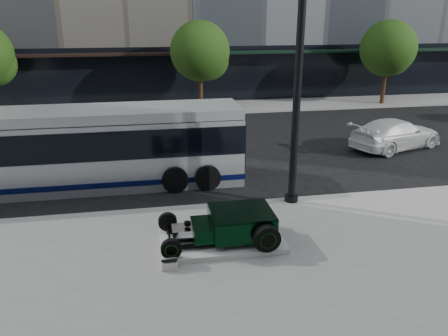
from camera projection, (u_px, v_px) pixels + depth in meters
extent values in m
plane|color=black|center=(219.00, 184.00, 16.79)|extent=(120.00, 120.00, 0.00)
cube|color=gray|center=(185.00, 108.00, 29.75)|extent=(70.00, 4.00, 0.12)
cube|color=black|center=(33.00, 79.00, 29.45)|extent=(22.00, 0.50, 4.00)
cube|color=black|center=(351.00, 71.00, 33.33)|extent=(24.00, 0.50, 4.00)
cube|color=black|center=(27.00, 55.00, 28.36)|extent=(22.00, 1.60, 0.15)
cube|color=black|center=(357.00, 50.00, 32.24)|extent=(24.00, 1.60, 0.15)
cylinder|color=black|center=(201.00, 90.00, 28.54)|extent=(0.28, 0.28, 2.60)
sphere|color=#18330D|center=(200.00, 51.00, 27.70)|extent=(3.80, 3.80, 3.80)
sphere|color=#18330D|center=(209.00, 60.00, 28.28)|extent=(2.60, 2.60, 2.60)
cylinder|color=black|center=(384.00, 85.00, 30.73)|extent=(0.28, 0.28, 2.60)
sphere|color=#18330D|center=(388.00, 48.00, 29.89)|extent=(3.80, 3.80, 3.80)
sphere|color=#18330D|center=(393.00, 57.00, 30.47)|extent=(2.60, 2.60, 2.60)
cube|color=silver|center=(222.00, 241.00, 12.19)|extent=(3.40, 1.80, 0.15)
cube|color=black|center=(225.00, 243.00, 11.72)|extent=(3.00, 0.08, 0.10)
cube|color=black|center=(219.00, 228.00, 12.55)|extent=(3.00, 0.08, 0.10)
cube|color=black|center=(241.00, 222.00, 12.11)|extent=(1.70, 1.45, 0.62)
cube|color=black|center=(241.00, 212.00, 12.00)|extent=(1.70, 1.45, 0.06)
cube|color=black|center=(202.00, 230.00, 11.96)|extent=(0.55, 1.05, 0.38)
cube|color=silver|center=(182.00, 233.00, 11.89)|extent=(0.55, 0.55, 0.34)
cylinder|color=black|center=(187.00, 224.00, 11.82)|extent=(0.18, 0.18, 0.10)
cylinder|color=black|center=(169.00, 238.00, 11.87)|extent=(0.06, 1.55, 0.06)
cylinder|color=black|center=(267.00, 238.00, 11.43)|extent=(0.72, 0.24, 0.72)
cylinder|color=black|center=(268.00, 241.00, 11.32)|extent=(0.37, 0.02, 0.37)
torus|color=#0B3C0F|center=(268.00, 241.00, 11.31)|extent=(0.44, 0.02, 0.44)
cylinder|color=black|center=(252.00, 211.00, 13.01)|extent=(0.72, 0.24, 0.72)
cylinder|color=black|center=(251.00, 209.00, 13.13)|extent=(0.37, 0.02, 0.37)
torus|color=#0B3C0F|center=(250.00, 209.00, 13.14)|extent=(0.44, 0.02, 0.44)
cylinder|color=black|center=(171.00, 249.00, 11.11)|extent=(0.54, 0.16, 0.54)
cylinder|color=black|center=(171.00, 250.00, 11.03)|extent=(0.28, 0.02, 0.28)
torus|color=#0B3C0F|center=(171.00, 251.00, 11.02)|extent=(0.34, 0.02, 0.34)
cylinder|color=black|center=(168.00, 222.00, 12.55)|extent=(0.54, 0.16, 0.54)
cylinder|color=black|center=(167.00, 220.00, 12.63)|extent=(0.28, 0.02, 0.28)
torus|color=#0B3C0F|center=(167.00, 220.00, 12.65)|extent=(0.34, 0.02, 0.34)
cube|color=silver|center=(169.00, 264.00, 11.00)|extent=(0.40, 0.31, 0.22)
cube|color=black|center=(169.00, 260.00, 10.96)|extent=(0.40, 0.29, 0.15)
cylinder|color=black|center=(298.00, 79.00, 13.59)|extent=(0.25, 0.25, 8.29)
cylinder|color=black|center=(291.00, 198.00, 14.94)|extent=(0.46, 0.46, 0.21)
cube|color=#B4B9BE|center=(80.00, 153.00, 16.26)|extent=(12.00, 2.55, 2.55)
cube|color=#081045|center=(83.00, 175.00, 16.54)|extent=(12.05, 2.60, 0.20)
cube|color=black|center=(79.00, 138.00, 16.06)|extent=(12.05, 2.60, 1.05)
cube|color=#B4B9BE|center=(76.00, 114.00, 15.76)|extent=(12.00, 2.40, 0.35)
cube|color=black|center=(238.00, 138.00, 17.18)|extent=(0.06, 2.30, 1.70)
cylinder|color=black|center=(175.00, 180.00, 15.89)|extent=(0.96, 0.28, 0.96)
cylinder|color=black|center=(170.00, 158.00, 18.30)|extent=(0.96, 0.28, 0.96)
cylinder|color=black|center=(208.00, 177.00, 16.09)|extent=(0.96, 0.28, 0.96)
cylinder|color=black|center=(199.00, 156.00, 18.50)|extent=(0.96, 0.28, 0.96)
imported|color=white|center=(396.00, 134.00, 21.00)|extent=(5.30, 3.49, 1.43)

